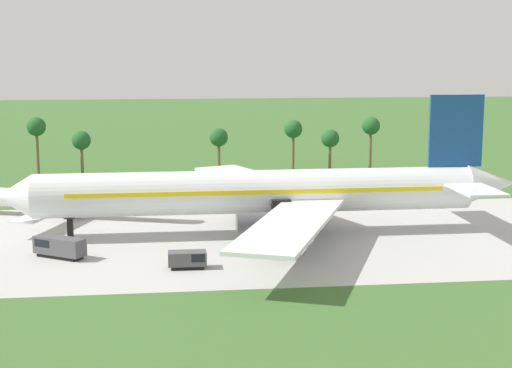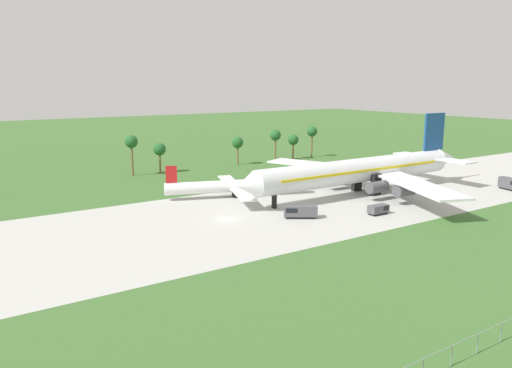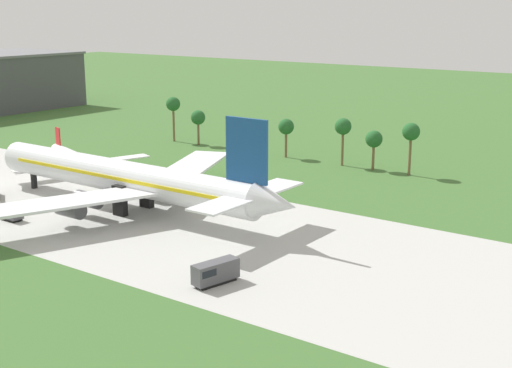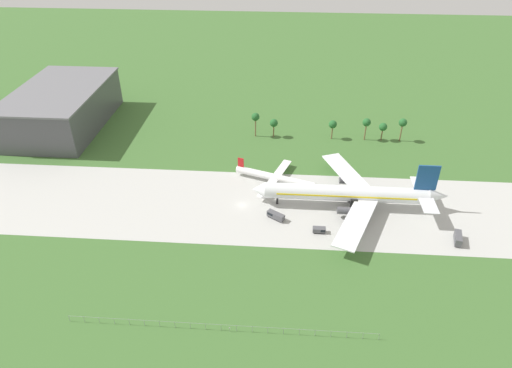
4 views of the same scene
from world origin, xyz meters
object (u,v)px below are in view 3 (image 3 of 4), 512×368
object	(u,v)px
baggage_tug	(214,272)
fuel_truck	(11,214)
regional_aircraft	(83,162)
jet_airliner	(128,178)

from	to	relation	value
baggage_tug	fuel_truck	distance (m)	43.82
regional_aircraft	jet_airliner	bearing A→B (deg)	-26.43
baggage_tug	fuel_truck	bearing A→B (deg)	177.54
baggage_tug	fuel_truck	size ratio (longest dim) A/B	1.55
jet_airliner	regional_aircraft	size ratio (longest dim) A/B	2.20
fuel_truck	jet_airliner	bearing A→B (deg)	54.49
jet_airliner	regional_aircraft	xyz separation A→B (m)	(-26.91, 13.37, -3.01)
regional_aircraft	fuel_truck	size ratio (longest dim) A/B	7.35
regional_aircraft	fuel_truck	bearing A→B (deg)	-61.05
jet_airliner	regional_aircraft	world-z (taller)	jet_airliner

